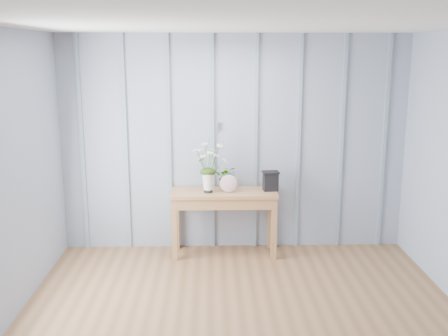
{
  "coord_description": "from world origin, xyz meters",
  "views": [
    {
      "loc": [
        -0.26,
        -3.73,
        2.29
      ],
      "look_at": [
        -0.12,
        1.94,
        1.03
      ],
      "focal_mm": 42.0,
      "sensor_mm": 36.0,
      "label": 1
    }
  ],
  "objects_px": {
    "daisy_vase": "(208,159)",
    "carved_box": "(271,181)",
    "sideboard": "(224,201)",
    "felt_disc_vessel": "(229,184)"
  },
  "relations": [
    {
      "from": "sideboard",
      "to": "daisy_vase",
      "type": "height_order",
      "value": "daisy_vase"
    },
    {
      "from": "sideboard",
      "to": "carved_box",
      "type": "xyz_separation_m",
      "value": [
        0.53,
        0.02,
        0.23
      ]
    },
    {
      "from": "daisy_vase",
      "to": "carved_box",
      "type": "xyz_separation_m",
      "value": [
        0.71,
        0.06,
        -0.27
      ]
    },
    {
      "from": "felt_disc_vessel",
      "to": "carved_box",
      "type": "bearing_deg",
      "value": 13.92
    },
    {
      "from": "daisy_vase",
      "to": "carved_box",
      "type": "distance_m",
      "value": 0.76
    },
    {
      "from": "daisy_vase",
      "to": "felt_disc_vessel",
      "type": "relative_size",
      "value": 3.03
    },
    {
      "from": "sideboard",
      "to": "felt_disc_vessel",
      "type": "xyz_separation_m",
      "value": [
        0.05,
        -0.06,
        0.22
      ]
    },
    {
      "from": "sideboard",
      "to": "daisy_vase",
      "type": "bearing_deg",
      "value": -164.71
    },
    {
      "from": "sideboard",
      "to": "felt_disc_vessel",
      "type": "distance_m",
      "value": 0.23
    },
    {
      "from": "daisy_vase",
      "to": "carved_box",
      "type": "relative_size",
      "value": 2.76
    }
  ]
}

